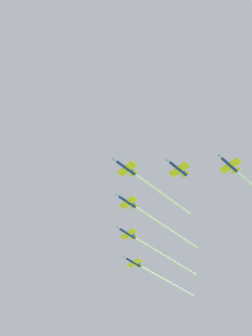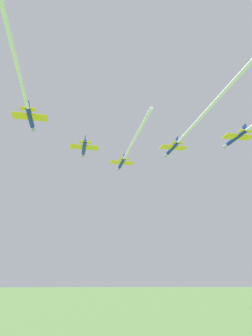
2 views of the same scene
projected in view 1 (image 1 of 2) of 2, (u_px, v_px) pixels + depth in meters
jet_lead at (145, 182)px, 152.00m from camera, size 9.18×48.34×2.63m
jet_port_inner at (178, 169)px, 145.42m from camera, size 9.18×12.62×2.63m
jet_starboard_inner at (151, 217)px, 168.83m from camera, size 9.18×57.92×2.63m
jet_port_outer at (252, 185)px, 153.40m from camera, size 9.18×60.56×2.63m
jet_starboard_outer at (151, 247)px, 182.05m from camera, size 9.18×60.03×2.63m
jet_port_trail at (153, 273)px, 197.06m from camera, size 9.18×57.51×2.63m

